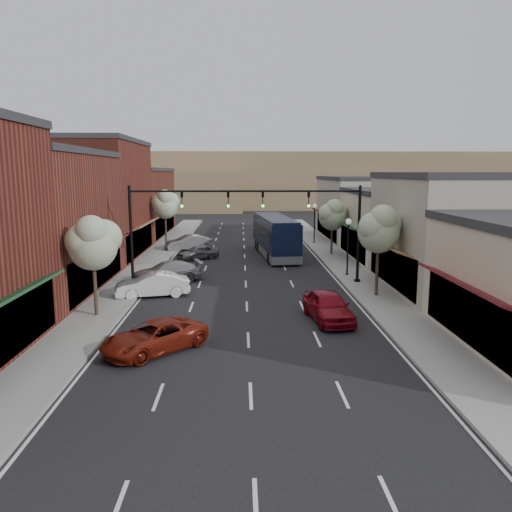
{
  "coord_description": "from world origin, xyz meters",
  "views": [
    {
      "loc": [
        -0.31,
        -26.78,
        7.92
      ],
      "look_at": [
        0.7,
        7.04,
        2.2
      ],
      "focal_mm": 35.0,
      "sensor_mm": 36.0,
      "label": 1
    }
  ],
  "objects": [
    {
      "name": "parked_car_b",
      "position": [
        -6.03,
        4.59,
        0.77
      ],
      "size": [
        4.93,
        2.69,
        1.54
      ],
      "primitive_type": "imported",
      "rotation": [
        0.0,
        0.0,
        -1.33
      ],
      "color": "white",
      "rests_on": "ground"
    },
    {
      "name": "bldg_right_midfar",
      "position": [
        13.7,
        18.0,
        3.17
      ],
      "size": [
        9.14,
        12.1,
        6.4
      ],
      "color": "beige",
      "rests_on": "ground"
    },
    {
      "name": "parked_car_e",
      "position": [
        -5.7,
        23.92,
        0.78
      ],
      "size": [
        5.02,
        3.28,
        1.56
      ],
      "primitive_type": "imported",
      "rotation": [
        0.0,
        0.0,
        -1.19
      ],
      "color": "#A2A2A7",
      "rests_on": "ground"
    },
    {
      "name": "curb_left",
      "position": [
        -7.0,
        18.5,
        0.07
      ],
      "size": [
        0.25,
        73.0,
        0.17
      ],
      "primitive_type": "cube",
      "color": "gray",
      "rests_on": "ground"
    },
    {
      "name": "lamp_post_far",
      "position": [
        7.8,
        28.0,
        3.01
      ],
      "size": [
        0.44,
        0.44,
        4.44
      ],
      "color": "black",
      "rests_on": "ground"
    },
    {
      "name": "signal_mast_right",
      "position": [
        5.62,
        8.0,
        4.62
      ],
      "size": [
        8.22,
        0.46,
        7.0
      ],
      "color": "black",
      "rests_on": "ground"
    },
    {
      "name": "curb_right",
      "position": [
        7.0,
        18.5,
        0.07
      ],
      "size": [
        0.25,
        73.0,
        0.17
      ],
      "primitive_type": "cube",
      "color": "gray",
      "rests_on": "ground"
    },
    {
      "name": "signal_mast_left",
      "position": [
        -5.62,
        8.0,
        4.62
      ],
      "size": [
        8.22,
        0.46,
        7.0
      ],
      "color": "black",
      "rests_on": "ground"
    },
    {
      "name": "bldg_right_midnear",
      "position": [
        13.72,
        6.0,
        3.91
      ],
      "size": [
        9.14,
        12.1,
        7.9
      ],
      "color": "#A09A89",
      "rests_on": "ground"
    },
    {
      "name": "parked_car_d",
      "position": [
        -4.29,
        18.4,
        0.66
      ],
      "size": [
        4.14,
        3.28,
        1.32
      ],
      "primitive_type": "imported",
      "rotation": [
        0.0,
        0.0,
        -1.05
      ],
      "color": "#53565A",
      "rests_on": "ground"
    },
    {
      "name": "ground",
      "position": [
        0.0,
        0.0,
        0.0
      ],
      "size": [
        160.0,
        160.0,
        0.0
      ],
      "primitive_type": "plane",
      "color": "black",
      "rests_on": "ground"
    },
    {
      "name": "tree_left_near",
      "position": [
        -8.25,
        -0.06,
        4.22
      ],
      "size": [
        2.85,
        2.65,
        5.69
      ],
      "color": "#47382B",
      "rests_on": "ground"
    },
    {
      "name": "sidewalk_left",
      "position": [
        -8.4,
        18.5,
        0.07
      ],
      "size": [
        2.8,
        73.0,
        0.15
      ],
      "primitive_type": "cube",
      "color": "gray",
      "rests_on": "ground"
    },
    {
      "name": "tree_right_far",
      "position": [
        8.35,
        19.94,
        3.99
      ],
      "size": [
        2.85,
        2.65,
        5.43
      ],
      "color": "#47382B",
      "rests_on": "ground"
    },
    {
      "name": "parked_car_c",
      "position": [
        -5.75,
        9.09,
        0.74
      ],
      "size": [
        5.47,
        3.55,
        1.47
      ],
      "primitive_type": "imported",
      "rotation": [
        0.0,
        0.0,
        -1.25
      ],
      "color": "#949498",
      "rests_on": "ground"
    },
    {
      "name": "lamp_post_near",
      "position": [
        7.8,
        10.5,
        3.01
      ],
      "size": [
        0.44,
        0.44,
        4.44
      ],
      "color": "black",
      "rests_on": "ground"
    },
    {
      "name": "sidewalk_right",
      "position": [
        8.4,
        18.5,
        0.07
      ],
      "size": [
        2.8,
        73.0,
        0.15
      ],
      "primitive_type": "cube",
      "color": "gray",
      "rests_on": "ground"
    },
    {
      "name": "bldg_left_far",
      "position": [
        -14.22,
        36.0,
        4.16
      ],
      "size": [
        10.14,
        18.1,
        8.4
      ],
      "color": "maroon",
      "rests_on": "ground"
    },
    {
      "name": "tree_right_near",
      "position": [
        8.35,
        3.94,
        4.45
      ],
      "size": [
        2.85,
        2.65,
        5.95
      ],
      "color": "#47382B",
      "rests_on": "ground"
    },
    {
      "name": "bldg_right_far",
      "position": [
        13.71,
        32.0,
        3.66
      ],
      "size": [
        9.14,
        16.1,
        7.4
      ],
      "color": "#A09A89",
      "rests_on": "ground"
    },
    {
      "name": "hill_near",
      "position": [
        -25.0,
        78.0,
        4.0
      ],
      "size": [
        50.0,
        20.0,
        8.0
      ],
      "primitive_type": "cube",
      "color": "#7A6647",
      "rests_on": "ground"
    },
    {
      "name": "bldg_left_midnear",
      "position": [
        -14.23,
        6.0,
        4.66
      ],
      "size": [
        10.14,
        14.1,
        9.4
      ],
      "color": "maroon",
      "rests_on": "ground"
    },
    {
      "name": "hill_far",
      "position": [
        0.0,
        90.0,
        6.0
      ],
      "size": [
        120.0,
        30.0,
        12.0
      ],
      "primitive_type": "cube",
      "color": "#7A6647",
      "rests_on": "ground"
    },
    {
      "name": "coach_bus",
      "position": [
        2.9,
        20.26,
        1.93
      ],
      "size": [
        3.89,
        12.36,
        3.71
      ],
      "rotation": [
        0.0,
        0.0,
        0.1
      ],
      "color": "black",
      "rests_on": "ground"
    },
    {
      "name": "red_hatchback",
      "position": [
        4.33,
        -1.0,
        0.81
      ],
      "size": [
        2.54,
        5.0,
        1.63
      ],
      "primitive_type": "imported",
      "rotation": [
        0.0,
        0.0,
        0.13
      ],
      "color": "maroon",
      "rests_on": "ground"
    },
    {
      "name": "bldg_left_midfar",
      "position": [
        -14.24,
        20.0,
        5.4
      ],
      "size": [
        10.14,
        14.1,
        10.9
      ],
      "color": "maroon",
      "rests_on": "ground"
    },
    {
      "name": "parked_car_a",
      "position": [
        -4.2,
        -5.41,
        0.68
      ],
      "size": [
        5.05,
        5.06,
        1.36
      ],
      "primitive_type": "imported",
      "rotation": [
        0.0,
        0.0,
        -0.78
      ],
      "color": "maroon",
      "rests_on": "ground"
    },
    {
      "name": "tree_left_far",
      "position": [
        -8.25,
        25.94,
        4.6
      ],
      "size": [
        2.85,
        2.65,
        6.13
      ],
      "color": "#47382B",
      "rests_on": "ground"
    }
  ]
}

